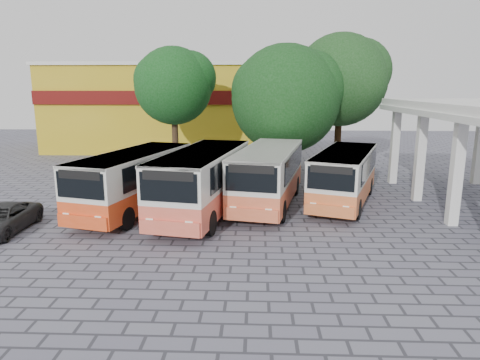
{
  "coord_description": "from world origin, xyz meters",
  "views": [
    {
      "loc": [
        -1.02,
        -17.06,
        6.12
      ],
      "look_at": [
        -1.84,
        4.11,
        1.5
      ],
      "focal_mm": 32.0,
      "sensor_mm": 36.0,
      "label": 1
    }
  ],
  "objects_px": {
    "bus_centre_right": "(268,173)",
    "parked_car": "(1,219)",
    "bus_far_right": "(345,174)",
    "bus_far_left": "(134,178)",
    "bus_centre_left": "(203,178)"
  },
  "relations": [
    {
      "from": "bus_centre_left",
      "to": "bus_far_right",
      "type": "relative_size",
      "value": 1.08
    },
    {
      "from": "bus_far_left",
      "to": "parked_car",
      "type": "height_order",
      "value": "bus_far_left"
    },
    {
      "from": "bus_far_left",
      "to": "parked_car",
      "type": "distance_m",
      "value": 6.05
    },
    {
      "from": "bus_centre_left",
      "to": "bus_centre_right",
      "type": "xyz_separation_m",
      "value": [
        3.19,
        1.82,
        -0.06
      ]
    },
    {
      "from": "bus_centre_right",
      "to": "bus_far_right",
      "type": "distance_m",
      "value": 4.07
    },
    {
      "from": "bus_far_left",
      "to": "bus_centre_left",
      "type": "xyz_separation_m",
      "value": [
        3.49,
        -0.45,
        0.1
      ]
    },
    {
      "from": "bus_centre_right",
      "to": "bus_far_left",
      "type": "bearing_deg",
      "value": -156.7
    },
    {
      "from": "bus_centre_right",
      "to": "parked_car",
      "type": "bearing_deg",
      "value": -145.89
    },
    {
      "from": "bus_centre_left",
      "to": "parked_car",
      "type": "relative_size",
      "value": 2.16
    },
    {
      "from": "bus_far_right",
      "to": "bus_centre_right",
      "type": "bearing_deg",
      "value": -152.92
    },
    {
      "from": "bus_centre_left",
      "to": "bus_far_right",
      "type": "bearing_deg",
      "value": 28.2
    },
    {
      "from": "bus_far_right",
      "to": "bus_centre_left",
      "type": "bearing_deg",
      "value": -142.03
    },
    {
      "from": "bus_centre_right",
      "to": "bus_far_right",
      "type": "relative_size",
      "value": 1.05
    },
    {
      "from": "bus_far_left",
      "to": "bus_far_right",
      "type": "distance_m",
      "value": 10.87
    },
    {
      "from": "bus_centre_left",
      "to": "parked_car",
      "type": "xyz_separation_m",
      "value": [
        -8.36,
        -2.94,
        -1.24
      ]
    }
  ]
}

